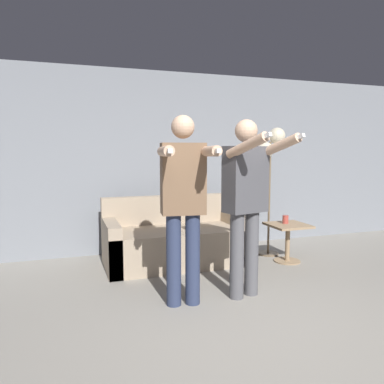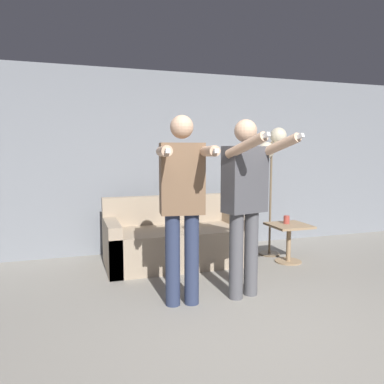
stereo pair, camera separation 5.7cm
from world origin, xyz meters
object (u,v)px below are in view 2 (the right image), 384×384
object	(u,v)px
person_right	(246,195)
side_table	(289,235)
cat	(184,190)
floor_lamp	(272,153)
person_left	(182,198)
cup	(287,220)
couch	(176,241)

from	to	relation	value
person_right	side_table	bearing A→B (deg)	25.95
person_right	side_table	xyz separation A→B (m)	(1.08, 0.91, -0.66)
person_right	cat	distance (m)	1.68
cat	person_right	bearing A→B (deg)	-85.74
cat	floor_lamp	bearing A→B (deg)	-17.87
person_left	cat	size ratio (longest dim) A/B	3.75
person_right	side_table	distance (m)	1.56
side_table	cup	world-z (taller)	cup
person_left	person_right	bearing A→B (deg)	7.83
person_left	cat	bearing A→B (deg)	80.34
cup	couch	bearing A→B (deg)	165.23
couch	cat	size ratio (longest dim) A/B	3.83
cat	floor_lamp	xyz separation A→B (m)	(1.16, -0.37, 0.50)
cup	side_table	bearing A→B (deg)	-84.31
person_right	cat	world-z (taller)	person_right
person_right	couch	bearing A→B (deg)	90.19
person_left	person_right	distance (m)	0.65
side_table	couch	bearing A→B (deg)	163.18
side_table	cup	bearing A→B (deg)	95.69
person_right	floor_lamp	distance (m)	1.71
couch	person_left	distance (m)	1.56
cat	cup	size ratio (longest dim) A/B	4.46
person_right	side_table	size ratio (longest dim) A/B	3.50
person_left	cat	xyz separation A→B (m)	(0.52, 1.68, -0.11)
cup	cat	bearing A→B (deg)	149.19
floor_lamp	side_table	distance (m)	1.14
cat	cup	world-z (taller)	cat
floor_lamp	person_left	bearing A→B (deg)	-142.15
cup	person_right	bearing A→B (deg)	-138.13
person_left	cup	distance (m)	2.03
cat	floor_lamp	distance (m)	1.32
person_left	person_right	size ratio (longest dim) A/B	1.01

